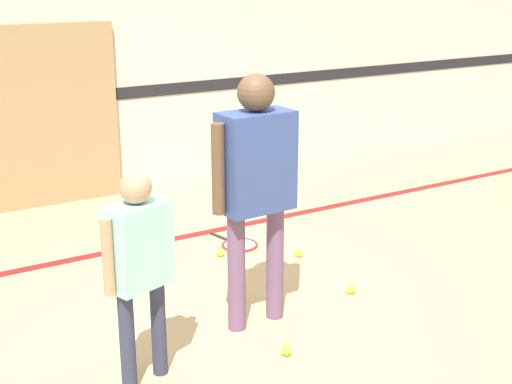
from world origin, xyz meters
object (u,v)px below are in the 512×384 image
Objects in this scene: tennis_ball_stray_left at (351,289)px; tennis_ball_near_instructor at (286,350)px; person_student_left at (139,256)px; tennis_ball_by_spare_racket at (220,253)px; person_instructor at (256,175)px; tennis_ball_stray_right at (298,253)px; racket_spare_on_floor at (238,244)px.

tennis_ball_near_instructor is at bearing -151.21° from tennis_ball_stray_left.
person_student_left is 18.47× the size of tennis_ball_near_instructor.
tennis_ball_by_spare_racket is (0.39, 1.56, 0.00)m from tennis_ball_near_instructor.
person_instructor is 1.33× the size of person_student_left.
tennis_ball_by_spare_racket is at bearing 113.34° from tennis_ball_stray_left.
tennis_ball_near_instructor is at bearing -127.02° from tennis_ball_stray_right.
tennis_ball_stray_left is at bearing -66.66° from tennis_ball_by_spare_racket.
person_student_left is at bearing -165.53° from person_instructor.
tennis_ball_by_spare_racket is at bearing 75.90° from tennis_ball_near_instructor.
tennis_ball_by_spare_racket is (1.22, 1.38, -0.72)m from person_student_left.
person_student_left is 18.47× the size of tennis_ball_by_spare_racket.
tennis_ball_stray_left is (0.80, 0.02, -0.97)m from person_instructor.
person_instructor reaches higher than tennis_ball_near_instructor.
person_instructor reaches higher than tennis_ball_stray_right.
person_instructor is at bearing -178.60° from tennis_ball_stray_left.
tennis_ball_near_instructor and tennis_ball_stray_right have the same top height.
person_instructor is 2.92× the size of racket_spare_on_floor.
tennis_ball_by_spare_racket is at bearing 70.76° from person_instructor.
tennis_ball_stray_right is at bearing 13.36° from person_student_left.
person_student_left reaches higher than tennis_ball_by_spare_racket.
tennis_ball_stray_left is (0.47, -1.09, 0.00)m from tennis_ball_by_spare_racket.
person_student_left reaches higher than tennis_ball_near_instructor.
racket_spare_on_floor is (1.47, 1.51, -0.74)m from person_student_left.
person_student_left is 2.19× the size of racket_spare_on_floor.
tennis_ball_stray_right is at bearing 52.98° from tennis_ball_near_instructor.
tennis_ball_stray_right is at bearing -31.93° from tennis_ball_by_spare_racket.
racket_spare_on_floor is 8.44× the size of tennis_ball_by_spare_racket.
tennis_ball_stray_right is at bearing -160.28° from racket_spare_on_floor.
racket_spare_on_floor is at bearing 28.34° from tennis_ball_by_spare_racket.
racket_spare_on_floor is 1.81m from tennis_ball_near_instructor.
racket_spare_on_floor is 8.44× the size of tennis_ball_stray_left.
racket_spare_on_floor is at bearing 62.40° from person_instructor.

